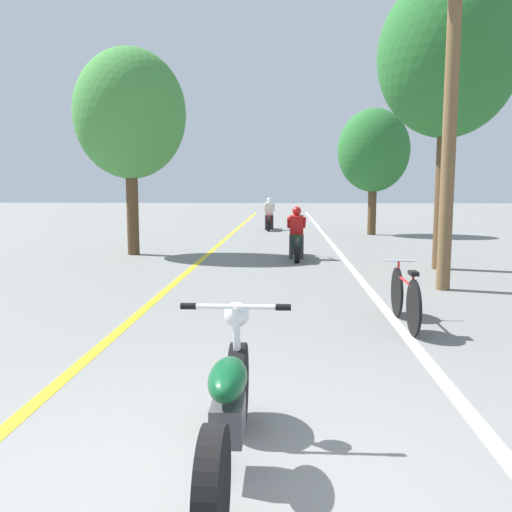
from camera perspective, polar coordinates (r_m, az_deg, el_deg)
lane_stripe_center at (r=15.48m, az=-4.75°, el=0.49°), size 0.14×48.00×0.01m
lane_stripe_edge at (r=15.41m, az=8.68°, el=0.40°), size 0.14×48.00×0.01m
utility_pole at (r=10.18m, az=19.75°, el=13.40°), size 1.10×0.24×5.79m
roadside_tree_right_near at (r=13.00m, az=19.57°, el=19.07°), size 3.00×2.70×6.34m
roadside_tree_right_far at (r=21.33m, az=12.27°, el=10.76°), size 2.72×2.44×4.77m
roadside_tree_left at (r=15.15m, az=-13.14°, el=14.29°), size 2.97×2.67×5.45m
motorcycle_foreground at (r=3.57m, az=-2.90°, el=-15.79°), size 0.79×2.10×1.00m
motorcycle_rider_lead at (r=13.87m, az=4.28°, el=1.81°), size 0.50×2.09×1.34m
motorcycle_rider_far at (r=23.18m, az=1.40°, el=4.03°), size 0.50×1.99×1.38m
bicycle_parked at (r=7.42m, az=15.40°, el=-4.24°), size 0.44×1.71×0.82m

